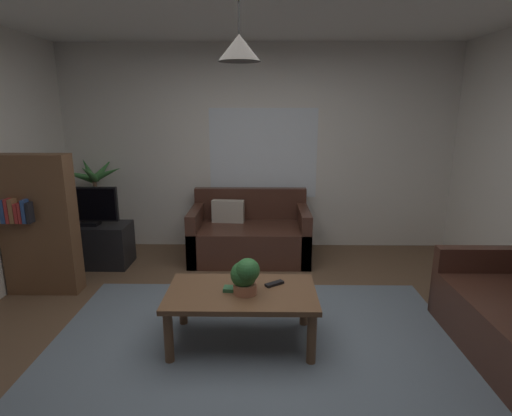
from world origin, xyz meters
The scene contains 14 objects.
floor centered at (0.00, 0.00, -0.01)m, with size 5.03×4.87×0.02m, color brown.
rug centered at (0.00, -0.20, 0.00)m, with size 3.27×2.68×0.01m, color slate.
wall_back centered at (0.00, 2.46, 1.30)m, with size 5.15×0.06×2.61m, color silver.
window_pane centered at (0.06, 2.43, 1.25)m, with size 1.39×0.01×1.15m, color white.
couch_under_window centered at (-0.11, 1.96, 0.28)m, with size 1.43×0.83×0.82m.
coffee_table centered at (-0.11, 0.08, 0.38)m, with size 1.16×0.66×0.44m.
book_on_table_0 centered at (-0.18, 0.08, 0.45)m, with size 0.14×0.09×0.03m, color #387247.
remote_on_table_0 centered at (0.15, 0.19, 0.45)m, with size 0.05×0.16×0.02m, color black.
potted_plant_on_table centered at (-0.08, 0.03, 0.59)m, with size 0.23×0.23×0.29m.
tv_stand centered at (-1.97, 1.68, 0.25)m, with size 0.90×0.44×0.50m, color black.
tv centered at (-1.97, 1.66, 0.73)m, with size 0.71×0.16×0.45m.
potted_palm_corner centered at (-2.07, 2.18, 0.51)m, with size 0.77×0.77×1.23m.
bookshelf_corner centered at (-2.15, 0.97, 0.71)m, with size 0.70×0.31×1.40m.
pendant_lamp centered at (-0.11, 0.08, 2.22)m, with size 0.29×0.29×0.48m.
Camera 1 is at (0.04, -2.81, 1.82)m, focal length 28.32 mm.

